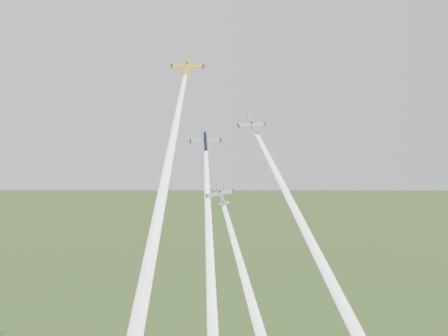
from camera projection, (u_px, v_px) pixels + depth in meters
plane_yellow at (187, 67)px, 132.33m from camera, size 9.69×8.41×6.89m
smoke_trail_yellow at (162, 197)px, 107.90m from camera, size 18.22×48.76×53.03m
plane_navy at (205, 142)px, 134.74m from camera, size 8.15×6.93×6.51m
smoke_trail_navy at (211, 293)px, 109.14m from camera, size 9.08×52.56×55.41m
plane_silver_right at (253, 126)px, 133.61m from camera, size 9.42×8.11×6.76m
smoke_trail_silver_right at (315, 250)px, 114.08m from camera, size 16.97×44.56×48.39m
plane_silver_low at (221, 195)px, 121.83m from camera, size 7.73×6.05×6.24m
smoke_trail_silver_low at (257, 322)px, 103.85m from camera, size 8.64×38.66×40.69m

